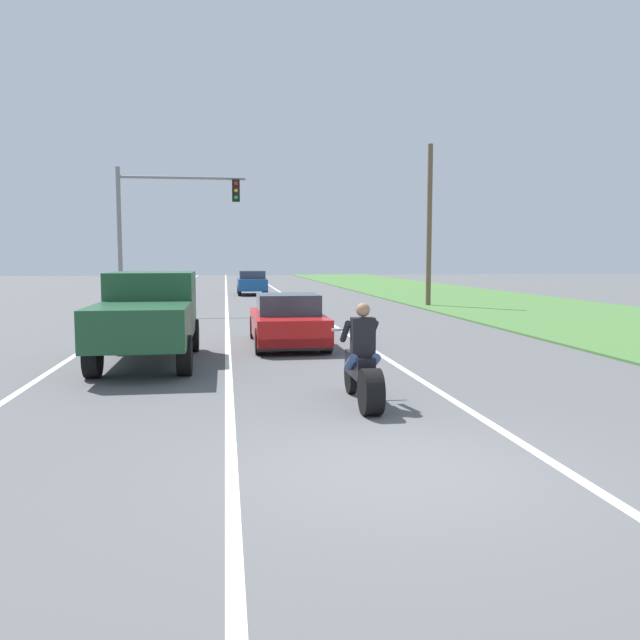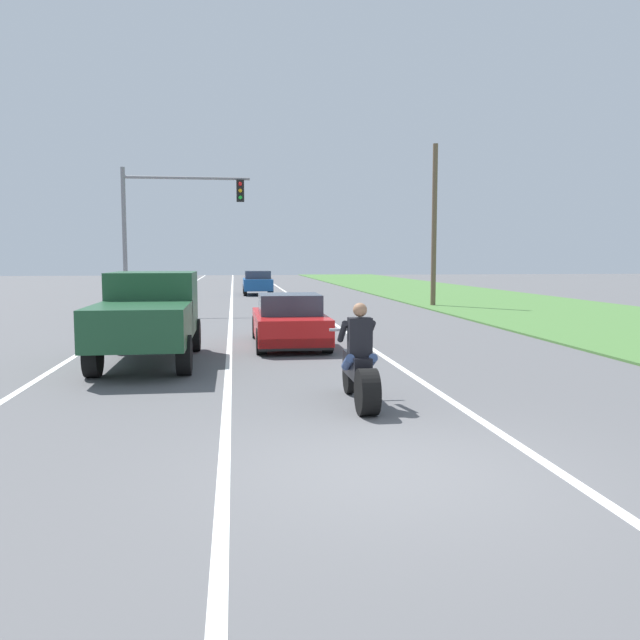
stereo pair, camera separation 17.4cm
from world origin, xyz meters
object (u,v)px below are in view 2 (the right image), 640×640
(motorcycle_with_rider, at_px, (360,369))
(distant_car_far_ahead, at_px, (258,282))
(pickup_truck_left_lane_dark_green, at_px, (149,313))
(traffic_light_mast_near, at_px, (165,216))
(sports_car_red, at_px, (289,322))

(motorcycle_with_rider, xyz_separation_m, distant_car_far_ahead, (-0.46, 30.96, 0.18))
(pickup_truck_left_lane_dark_green, height_order, traffic_light_mast_near, traffic_light_mast_near)
(pickup_truck_left_lane_dark_green, bearing_deg, distant_car_far_ahead, 82.78)
(traffic_light_mast_near, bearing_deg, motorcycle_with_rider, -75.25)
(motorcycle_with_rider, relative_size, pickup_truck_left_lane_dark_green, 0.46)
(pickup_truck_left_lane_dark_green, xyz_separation_m, traffic_light_mast_near, (-0.94, 13.23, 2.93))
(traffic_light_mast_near, relative_size, distant_car_far_ahead, 1.50)
(sports_car_red, relative_size, traffic_light_mast_near, 0.72)
(sports_car_red, xyz_separation_m, traffic_light_mast_near, (-4.23, 10.76, 3.41))
(pickup_truck_left_lane_dark_green, bearing_deg, motorcycle_with_rider, -51.17)
(sports_car_red, height_order, distant_car_far_ahead, distant_car_far_ahead)
(motorcycle_with_rider, relative_size, sports_car_red, 0.51)
(pickup_truck_left_lane_dark_green, xyz_separation_m, distant_car_far_ahead, (3.33, 26.26, -0.33))
(motorcycle_with_rider, distance_m, distant_car_far_ahead, 30.97)
(motorcycle_with_rider, xyz_separation_m, pickup_truck_left_lane_dark_green, (-3.79, 4.70, 0.51))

